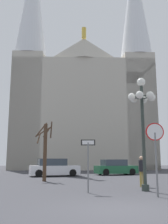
# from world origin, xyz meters

# --- Properties ---
(ground_plane) EXTENTS (120.00, 120.00, 0.00)m
(ground_plane) POSITION_xyz_m (0.00, 0.00, 0.00)
(ground_plane) COLOR #38383D
(cathedral) EXTENTS (22.61, 13.31, 37.74)m
(cathedral) POSITION_xyz_m (2.62, 33.44, 11.66)
(cathedral) COLOR #BCB5A5
(cathedral) RESTS_ON ground
(stop_sign) EXTENTS (0.74, 0.17, 2.97)m
(stop_sign) POSITION_xyz_m (2.01, 2.49, 2.06)
(stop_sign) COLOR slate
(stop_sign) RESTS_ON ground
(one_way_arrow_sign) EXTENTS (0.66, 0.11, 2.37)m
(one_way_arrow_sign) POSITION_xyz_m (-0.56, 4.11, 1.51)
(one_way_arrow_sign) COLOR slate
(one_way_arrow_sign) RESTS_ON ground
(street_lamp) EXTENTS (1.42, 1.28, 5.56)m
(street_lamp) POSITION_xyz_m (2.23, 4.48, 3.92)
(street_lamp) COLOR #2D3833
(street_lamp) RESTS_ON ground
(bare_tree) EXTENTS (1.21, 1.16, 4.17)m
(bare_tree) POSITION_xyz_m (-2.73, 10.77, 2.21)
(bare_tree) COLOR #473323
(bare_tree) RESTS_ON ground
(parked_car_near_green) EXTENTS (4.25, 2.42, 1.48)m
(parked_car_near_green) POSITION_xyz_m (3.97, 17.69, 0.69)
(parked_car_near_green) COLOR #1E5B38
(parked_car_near_green) RESTS_ON ground
(parked_car_far_white) EXTENTS (4.62, 2.55, 1.56)m
(parked_car_far_white) POSITION_xyz_m (-2.05, 16.21, 0.73)
(parked_car_far_white) COLOR silver
(parked_car_far_white) RESTS_ON ground
(pedestrian_walking) EXTENTS (0.32, 0.32, 1.66)m
(pedestrian_walking) POSITION_xyz_m (2.73, 6.34, 1.00)
(pedestrian_walking) COLOR olive
(pedestrian_walking) RESTS_ON ground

